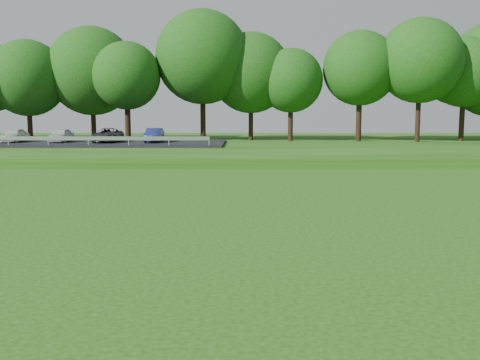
{
  "coord_description": "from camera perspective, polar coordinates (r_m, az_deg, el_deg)",
  "views": [
    {
      "loc": [
        -10.23,
        -12.81,
        3.53
      ],
      "look_at": [
        -10.38,
        4.17,
        1.3
      ],
      "focal_mm": 40.0,
      "sensor_mm": 36.0,
      "label": 1
    }
  ],
  "objects": [
    {
      "name": "berm",
      "position": [
        48.03,
        12.81,
        3.44
      ],
      "size": [
        130.0,
        30.0,
        0.6
      ],
      "primitive_type": "cube",
      "color": "#19400C",
      "rests_on": "ground"
    },
    {
      "name": "parking_lot",
      "position": [
        47.68,
        -16.23,
        4.14
      ],
      "size": [
        24.0,
        9.0,
        1.38
      ],
      "color": "black",
      "rests_on": "berm"
    },
    {
      "name": "walking_path",
      "position": [
        34.55,
        17.72,
        1.3
      ],
      "size": [
        130.0,
        1.6,
        0.04
      ],
      "primitive_type": "cube",
      "color": "gray",
      "rests_on": "ground"
    },
    {
      "name": "treeline",
      "position": [
        52.03,
        12.11,
        12.36
      ],
      "size": [
        104.0,
        7.0,
        15.0
      ],
      "primitive_type": null,
      "color": "#10450F",
      "rests_on": "berm"
    }
  ]
}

